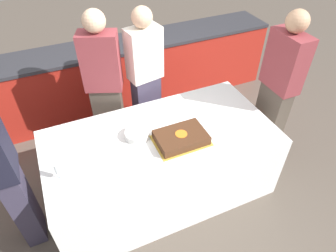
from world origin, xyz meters
name	(u,v)px	position (x,y,z in m)	size (l,w,h in m)	color
ground_plane	(162,187)	(0.00, 0.00, 0.00)	(14.00, 14.00, 0.00)	brown
back_counter	(115,77)	(0.00, 1.61, 0.46)	(4.40, 0.58, 0.92)	#A82319
dining_table	(161,164)	(0.00, 0.00, 0.37)	(2.11, 1.07, 0.75)	white
cake	(181,137)	(0.14, -0.13, 0.79)	(0.48, 0.34, 0.09)	gold
plate_stack	(137,134)	(-0.20, 0.08, 0.78)	(0.22, 0.22, 0.06)	white
wine_glass	(57,169)	(-0.91, -0.12, 0.85)	(0.07, 0.07, 0.16)	white
side_plate_near_cake	(174,117)	(0.22, 0.19, 0.75)	(0.20, 0.20, 0.00)	white
person_cutting_cake	(146,81)	(0.14, 0.76, 0.86)	(0.38, 0.26, 1.65)	#383347
person_seated_left	(4,171)	(-1.27, 0.00, 0.88)	(0.23, 0.33, 1.64)	#383347
person_seated_right	(277,91)	(1.27, 0.00, 0.89)	(0.20, 0.39, 1.71)	#4C4238
person_standing_back	(105,88)	(-0.30, 0.76, 0.89)	(0.41, 0.32, 1.69)	#4C4238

